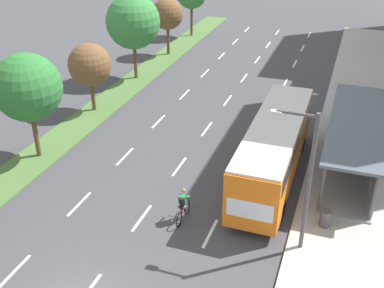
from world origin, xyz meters
TOP-DOWN VIEW (x-y plane):
  - median_strip at (-8.30, 20.00)m, footprint 2.60×52.00m
  - sidewalk_right at (9.25, 20.00)m, footprint 4.50×52.00m
  - lane_divider_left at (-3.50, 18.77)m, footprint 0.14×48.54m
  - lane_divider_center at (0.00, 18.77)m, footprint 0.14×48.54m
  - lane_divider_right at (3.50, 18.77)m, footprint 0.14×48.54m
  - bus_shelter at (9.53, 14.13)m, footprint 2.90×10.93m
  - bus at (5.25, 11.66)m, footprint 2.54×11.29m
  - cyclist at (1.94, 6.46)m, footprint 0.46×1.82m
  - median_tree_second at (-8.30, 9.31)m, footprint 3.86×3.86m
  - median_tree_third at (-8.55, 16.27)m, footprint 2.99×2.99m
  - median_tree_fourth at (-8.53, 23.24)m, footprint 4.35×4.35m
  - median_tree_fifth at (-8.42, 30.20)m, footprint 2.93×2.93m
  - streetlight at (7.42, 6.19)m, footprint 1.91×0.24m
  - trash_bin at (8.45, 8.06)m, footprint 0.52×0.52m

SIDE VIEW (x-z plane):
  - lane_divider_left at x=-3.50m, z-range 0.00..0.01m
  - lane_divider_center at x=0.00m, z-range 0.00..0.01m
  - lane_divider_right at x=3.50m, z-range 0.00..0.01m
  - median_strip at x=-8.30m, z-range 0.00..0.12m
  - sidewalk_right at x=9.25m, z-range 0.00..0.15m
  - trash_bin at x=8.45m, z-range 0.15..1.00m
  - cyclist at x=1.94m, z-range -0.06..1.65m
  - bus_shelter at x=9.53m, z-range 0.44..3.30m
  - bus at x=5.25m, z-range 0.38..3.75m
  - median_tree_third at x=-8.55m, z-range 1.04..5.89m
  - streetlight at x=7.42m, z-range 0.64..7.14m
  - median_tree_fifth at x=-8.42m, z-range 1.28..6.56m
  - median_tree_second at x=-8.30m, z-range 1.30..7.54m
  - median_tree_fourth at x=-8.53m, z-range 1.37..8.24m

